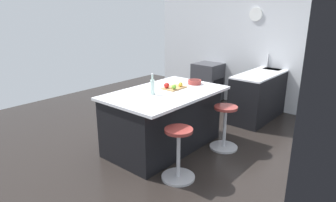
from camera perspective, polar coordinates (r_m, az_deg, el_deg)
The scene contains 13 objects.
ground_plane at distance 4.59m, azimuth -0.75°, elevation -10.17°, with size 8.19×8.19×0.00m, color black.
interior_partition_left at distance 6.80m, azimuth 17.34°, elevation 11.29°, with size 0.15×5.36×2.99m.
sink_cabinet at distance 6.51m, azimuth 18.45°, elevation 1.72°, with size 2.22×0.60×1.20m.
oven_range at distance 7.16m, azimuth 7.63°, elevation 3.66°, with size 0.60×0.61×0.89m.
kitchen_island at distance 4.65m, azimuth -0.91°, elevation -3.52°, with size 1.84×1.18×0.92m.
stool_by_window at distance 4.73m, azimuth 10.83°, elevation -5.26°, with size 0.44×0.44×0.70m.
stool_middle at distance 3.85m, azimuth 2.01°, elevation -10.42°, with size 0.44×0.44×0.70m.
cutting_board at distance 4.66m, azimuth 1.20°, elevation 2.57°, with size 0.36×0.24×0.02m, color tan.
apple_yellow at distance 4.69m, azimuth 2.41°, elevation 3.22°, with size 0.07×0.07×0.07m, color gold.
apple_red at distance 4.59m, azimuth -0.27°, elevation 3.03°, with size 0.09×0.09×0.09m, color red.
apple_green at distance 4.53m, azimuth 1.15°, elevation 2.74°, with size 0.08×0.08×0.08m, color #609E2D.
water_bottle at distance 4.30m, azimuth -3.00°, elevation 2.82°, with size 0.06×0.06×0.31m.
fruit_bowl at distance 4.94m, azimuth 5.13°, elevation 3.71°, with size 0.22×0.22×0.07m.
Camera 1 is at (3.06, 2.69, 2.12)m, focal length 31.69 mm.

